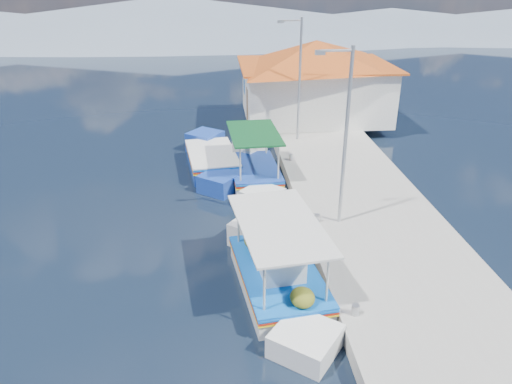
{
  "coord_description": "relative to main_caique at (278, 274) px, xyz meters",
  "views": [
    {
      "loc": [
        0.41,
        -12.7,
        8.64
      ],
      "look_at": [
        1.75,
        2.96,
        1.3
      ],
      "focal_mm": 33.94,
      "sensor_mm": 36.0,
      "label": 1
    }
  ],
  "objects": [
    {
      "name": "caique_blue_hull",
      "position": [
        -1.89,
        9.53,
        -0.13
      ],
      "size": [
        2.69,
        7.09,
        1.27
      ],
      "rotation": [
        0.0,
        0.0,
        -0.13
      ],
      "color": "#1A3D9F",
      "rests_on": "ground"
    },
    {
      "name": "quay",
      "position": [
        3.84,
        6.97,
        -0.22
      ],
      "size": [
        5.0,
        44.0,
        0.5
      ],
      "primitive_type": "cube",
      "color": "#9A9890",
      "rests_on": "ground"
    },
    {
      "name": "main_caique",
      "position": [
        0.0,
        0.0,
        0.0
      ],
      "size": [
        2.79,
        7.38,
        2.45
      ],
      "rotation": [
        0.0,
        0.0,
        -0.14
      ],
      "color": "white",
      "rests_on": "ground"
    },
    {
      "name": "ground",
      "position": [
        -2.06,
        0.97,
        -0.47
      ],
      "size": [
        160.0,
        160.0,
        0.0
      ],
      "primitive_type": "plane",
      "color": "black",
      "rests_on": "ground"
    },
    {
      "name": "bollards",
      "position": [
        1.74,
        6.22,
        0.18
      ],
      "size": [
        0.2,
        17.2,
        0.3
      ],
      "color": "#A5A8AD",
      "rests_on": "quay"
    },
    {
      "name": "lamp_post_near",
      "position": [
        2.45,
        2.97,
        3.38
      ],
      "size": [
        1.21,
        0.14,
        6.0
      ],
      "color": "#A5A8AD",
      "rests_on": "quay"
    },
    {
      "name": "harbor_building",
      "position": [
        4.14,
        15.97,
        2.3
      ],
      "size": [
        10.49,
        10.49,
        4.4
      ],
      "color": "white",
      "rests_on": "quay"
    },
    {
      "name": "mountain_ridge",
      "position": [
        4.48,
        56.97,
        1.57
      ],
      "size": [
        171.4,
        96.0,
        5.5
      ],
      "color": "slate",
      "rests_on": "ground"
    },
    {
      "name": "lamp_post_far",
      "position": [
        2.45,
        11.97,
        3.38
      ],
      "size": [
        1.21,
        0.14,
        6.0
      ],
      "color": "#A5A8AD",
      "rests_on": "quay"
    },
    {
      "name": "caique_green_canopy",
      "position": [
        -0.05,
        7.92,
        -0.1
      ],
      "size": [
        2.25,
        6.72,
        2.52
      ],
      "rotation": [
        0.0,
        0.0,
        -0.06
      ],
      "color": "white",
      "rests_on": "ground"
    }
  ]
}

